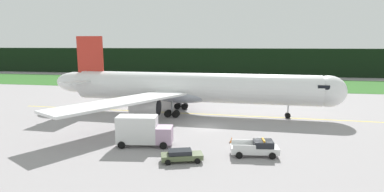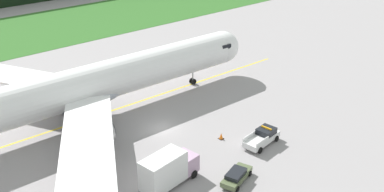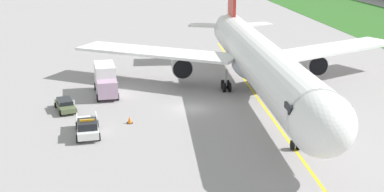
{
  "view_description": "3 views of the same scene",
  "coord_description": "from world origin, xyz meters",
  "px_view_note": "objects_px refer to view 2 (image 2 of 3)",
  "views": [
    {
      "loc": [
        5.89,
        -45.16,
        12.51
      ],
      "look_at": [
        -4.29,
        9.91,
        3.02
      ],
      "focal_mm": 28.83,
      "sensor_mm": 36.0,
      "label": 1
    },
    {
      "loc": [
        -29.73,
        -40.19,
        27.96
      ],
      "look_at": [
        4.24,
        -1.18,
        3.77
      ],
      "focal_mm": 41.05,
      "sensor_mm": 36.0,
      "label": 2
    },
    {
      "loc": [
        52.59,
        -5.64,
        18.02
      ],
      "look_at": [
        3.24,
        -0.25,
        2.56
      ],
      "focal_mm": 45.29,
      "sensor_mm": 36.0,
      "label": 3
    }
  ],
  "objects_px": {
    "airliner": "(94,85)",
    "ops_pickup_truck": "(263,137)",
    "staff_car": "(236,176)",
    "catering_truck": "(168,169)",
    "apron_cone": "(221,136)"
  },
  "relations": [
    {
      "from": "catering_truck",
      "to": "staff_car",
      "type": "distance_m",
      "value": 7.33
    },
    {
      "from": "ops_pickup_truck",
      "to": "apron_cone",
      "type": "distance_m",
      "value": 5.09
    },
    {
      "from": "airliner",
      "to": "staff_car",
      "type": "bearing_deg",
      "value": -81.32
    },
    {
      "from": "catering_truck",
      "to": "staff_car",
      "type": "xyz_separation_m",
      "value": [
        5.85,
        -4.24,
        -1.26
      ]
    },
    {
      "from": "airliner",
      "to": "catering_truck",
      "type": "relative_size",
      "value": 7.5
    },
    {
      "from": "ops_pickup_truck",
      "to": "staff_car",
      "type": "height_order",
      "value": "ops_pickup_truck"
    },
    {
      "from": "airliner",
      "to": "ops_pickup_truck",
      "type": "height_order",
      "value": "airliner"
    },
    {
      "from": "catering_truck",
      "to": "apron_cone",
      "type": "height_order",
      "value": "catering_truck"
    },
    {
      "from": "catering_truck",
      "to": "staff_car",
      "type": "bearing_deg",
      "value": -35.98
    },
    {
      "from": "airliner",
      "to": "ops_pickup_truck",
      "type": "distance_m",
      "value": 23.13
    },
    {
      "from": "ops_pickup_truck",
      "to": "apron_cone",
      "type": "bearing_deg",
      "value": 126.39
    },
    {
      "from": "ops_pickup_truck",
      "to": "staff_car",
      "type": "bearing_deg",
      "value": -157.74
    },
    {
      "from": "ops_pickup_truck",
      "to": "staff_car",
      "type": "xyz_separation_m",
      "value": [
        -7.98,
        -3.27,
        -0.2
      ]
    },
    {
      "from": "airliner",
      "to": "ops_pickup_truck",
      "type": "bearing_deg",
      "value": -59.77
    },
    {
      "from": "airliner",
      "to": "ops_pickup_truck",
      "type": "xyz_separation_m",
      "value": [
        11.49,
        -19.72,
        -3.75
      ]
    }
  ]
}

